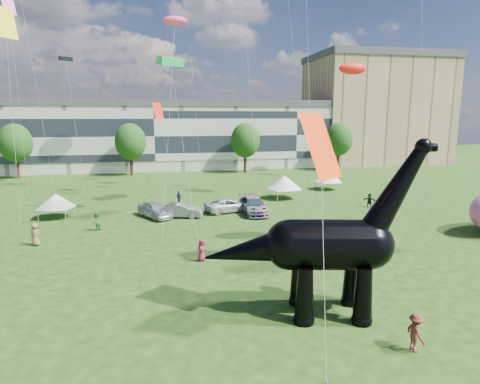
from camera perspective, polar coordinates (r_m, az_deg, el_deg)
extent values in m
plane|color=#16330C|center=(21.63, 9.70, -16.91)|extent=(220.00, 220.00, 0.00)
cube|color=beige|center=(79.94, -12.03, 7.58)|extent=(78.00, 11.00, 12.00)
cube|color=tan|center=(95.31, 18.67, 10.72)|extent=(28.00, 18.00, 22.00)
cylinder|color=#382314|center=(74.91, -29.04, 2.90)|extent=(0.56, 0.56, 3.20)
ellipsoid|color=#14380F|center=(74.53, -29.37, 6.49)|extent=(5.20, 5.20, 6.24)
cylinder|color=#382314|center=(71.50, -15.17, 3.56)|extent=(0.56, 0.56, 3.20)
ellipsoid|color=#14380F|center=(71.10, -15.35, 7.34)|extent=(5.20, 5.20, 6.24)
cylinder|color=#382314|center=(72.92, 0.74, 4.06)|extent=(0.56, 0.56, 3.20)
ellipsoid|color=#14380F|center=(72.53, 0.75, 7.77)|extent=(5.20, 5.20, 6.24)
cylinder|color=#382314|center=(78.65, 13.71, 4.24)|extent=(0.56, 0.56, 3.20)
ellipsoid|color=#14380F|center=(78.28, 13.87, 7.68)|extent=(5.20, 5.20, 6.24)
cone|color=black|center=(20.31, 9.19, -14.37)|extent=(1.15, 1.15, 2.82)
sphere|color=black|center=(20.86, 9.09, -17.47)|extent=(1.04, 1.04, 1.04)
cone|color=black|center=(22.18, 8.38, -12.12)|extent=(1.15, 1.15, 2.82)
sphere|color=black|center=(22.69, 8.29, -15.02)|extent=(1.04, 1.04, 1.04)
cone|color=black|center=(20.91, 17.10, -13.96)|extent=(1.15, 1.15, 2.82)
sphere|color=black|center=(21.45, 16.91, -16.99)|extent=(1.04, 1.04, 1.04)
cone|color=black|center=(22.73, 15.60, -11.83)|extent=(1.15, 1.15, 2.82)
sphere|color=black|center=(23.23, 15.44, -14.67)|extent=(1.04, 1.04, 1.04)
cylinder|color=black|center=(20.67, 12.59, -7.31)|extent=(4.39, 3.30, 2.54)
sphere|color=black|center=(20.35, 7.09, -7.42)|extent=(2.54, 2.54, 2.54)
sphere|color=black|center=(21.17, 17.87, -7.15)|extent=(2.45, 2.45, 2.45)
cone|color=black|center=(20.91, 21.30, 0.12)|extent=(3.76, 2.11, 4.99)
sphere|color=black|center=(21.09, 24.63, 5.89)|extent=(0.79, 0.79, 0.79)
cylinder|color=black|center=(21.21, 25.32, 5.73)|extent=(0.73, 0.54, 0.41)
cone|color=black|center=(20.32, 1.57, -8.30)|extent=(5.28, 2.95, 2.76)
imported|color=#BABABF|center=(41.09, -12.02, -2.46)|extent=(3.99, 5.03, 1.60)
imported|color=slate|center=(40.66, -8.44, -2.61)|extent=(4.57, 2.48, 1.43)
imported|color=silver|center=(42.66, -1.60, -1.87)|extent=(5.62, 3.82, 1.43)
imported|color=#595960|center=(41.85, 1.92, -1.95)|extent=(2.49, 5.82, 1.67)
cube|color=silver|center=(49.77, 6.30, 0.44)|extent=(3.57, 3.57, 0.13)
cone|color=silver|center=(49.62, 6.32, 1.43)|extent=(4.52, 4.52, 1.63)
cylinder|color=#999999|center=(47.92, 5.33, -0.66)|extent=(0.07, 0.07, 1.20)
cylinder|color=#999999|center=(49.14, 8.62, -0.45)|extent=(0.07, 0.07, 1.20)
cylinder|color=#999999|center=(50.69, 4.03, -0.02)|extent=(0.07, 0.07, 1.20)
cylinder|color=#999999|center=(51.85, 7.17, 0.16)|extent=(0.07, 0.07, 1.20)
cube|color=white|center=(56.94, 12.39, 1.41)|extent=(3.23, 3.23, 0.12)
cone|color=white|center=(56.83, 12.42, 2.18)|extent=(4.09, 4.09, 1.45)
cylinder|color=#999999|center=(55.20, 11.87, 0.59)|extent=(0.06, 0.06, 1.06)
cylinder|color=#999999|center=(56.60, 14.24, 0.73)|extent=(0.06, 0.06, 1.06)
cylinder|color=#999999|center=(57.52, 10.52, 1.04)|extent=(0.06, 0.06, 1.06)
cylinder|color=#999999|center=(58.86, 12.84, 1.17)|extent=(0.06, 0.06, 1.06)
cube|color=silver|center=(44.00, -24.62, -2.05)|extent=(3.15, 3.15, 0.11)
cone|color=silver|center=(43.86, -24.70, -1.10)|extent=(3.99, 3.99, 1.40)
cylinder|color=#999999|center=(43.44, -26.79, -3.07)|extent=(0.06, 0.06, 1.02)
cylinder|color=#999999|center=(42.46, -23.56, -3.11)|extent=(0.06, 0.06, 1.02)
cylinder|color=#999999|center=(45.77, -25.51, -2.32)|extent=(0.06, 0.06, 1.02)
cylinder|color=#999999|center=(44.85, -22.43, -2.33)|extent=(0.06, 0.06, 1.02)
imported|color=maroon|center=(28.38, -5.49, -8.25)|extent=(0.87, 0.68, 1.58)
imported|color=#2C566F|center=(61.57, 21.14, 1.44)|extent=(0.43, 0.64, 1.74)
imported|color=#327A30|center=(37.82, -19.80, -4.01)|extent=(0.93, 0.98, 1.59)
imported|color=maroon|center=(19.69, 23.71, -17.83)|extent=(0.64, 1.11, 1.71)
imported|color=black|center=(47.03, 17.92, -1.12)|extent=(1.44, 1.25, 1.57)
imported|color=#234C83|center=(31.87, 8.06, -5.98)|extent=(0.77, 0.75, 1.79)
imported|color=#412E67|center=(46.16, -8.70, -0.84)|extent=(0.85, 1.09, 1.73)
imported|color=olive|center=(35.37, -27.11, -5.39)|extent=(1.04, 0.88, 1.80)
plane|color=red|center=(58.11, -11.56, 11.24)|extent=(2.00, 2.16, 2.28)
plane|color=#FB3C0D|center=(18.36, 11.44, 6.42)|extent=(3.13, 2.94, 2.90)
plane|color=yellow|center=(47.70, -30.43, 20.11)|extent=(2.29, 2.78, 3.00)
cube|color=green|center=(39.29, -9.85, 17.83)|extent=(2.67, 2.22, 0.94)
ellipsoid|color=#D13A58|center=(38.71, -9.22, 22.92)|extent=(1.97, 2.35, 0.84)
cube|color=black|center=(61.22, -23.55, 16.99)|extent=(1.83, 1.50, 0.65)
ellipsoid|color=red|center=(72.39, 15.70, 16.54)|extent=(4.99, 4.97, 1.90)
plane|color=#ED41B3|center=(61.18, -30.02, 21.84)|extent=(1.99, 1.66, 1.86)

